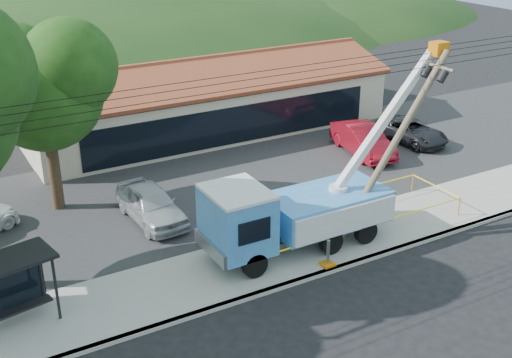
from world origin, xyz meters
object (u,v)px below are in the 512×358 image
at_px(utility_truck, 293,211).
at_px(bus_shelter, 11,274).
at_px(car_silver, 152,222).
at_px(car_red, 362,155).
at_px(car_dark, 409,143).
at_px(leaning_pole, 397,139).

xyz_separation_m(utility_truck, bus_shelter, (-10.83, 0.39, 0.19)).
relative_size(bus_shelter, car_silver, 0.61).
xyz_separation_m(utility_truck, car_silver, (-4.09, 5.32, -1.83)).
bearing_deg(car_silver, bus_shelter, -146.68).
bearing_deg(bus_shelter, car_red, 7.56).
relative_size(car_red, car_dark, 1.05).
distance_m(bus_shelter, car_red, 21.39).
distance_m(leaning_pole, car_silver, 11.41).
bearing_deg(leaning_pole, utility_truck, 171.03).
xyz_separation_m(utility_truck, car_dark, (13.05, 7.33, -1.83)).
xyz_separation_m(bus_shelter, car_silver, (6.74, 4.94, -2.02)).
height_order(bus_shelter, car_silver, bus_shelter).
bearing_deg(leaning_pole, car_silver, 145.07).
distance_m(car_red, car_dark, 3.70).
bearing_deg(car_dark, car_silver, -177.58).
relative_size(leaning_pole, bus_shelter, 2.67).
xyz_separation_m(leaning_pole, car_red, (4.78, 7.90, -4.34)).
relative_size(leaning_pole, car_dark, 1.61).
xyz_separation_m(leaning_pole, bus_shelter, (-15.39, 1.11, -2.32)).
bearing_deg(utility_truck, bus_shelter, 177.96).
relative_size(bus_shelter, car_red, 0.57).
xyz_separation_m(car_silver, car_dark, (17.14, 2.01, 0.00)).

